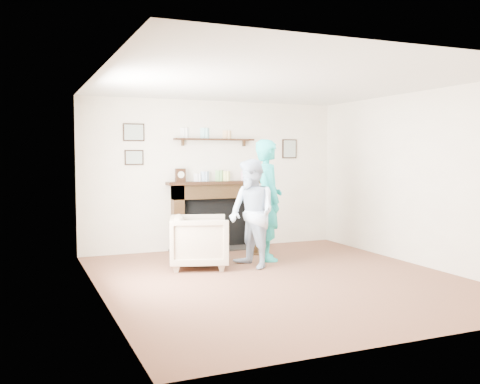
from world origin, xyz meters
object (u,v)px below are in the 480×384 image
object	(u,v)px
woman	(268,260)
pedestal_table	(256,208)
armchair	(200,267)
man	(252,267)

from	to	relation	value
woman	pedestal_table	world-z (taller)	pedestal_table
woman	pedestal_table	bearing A→B (deg)	5.83
armchair	pedestal_table	world-z (taller)	pedestal_table
pedestal_table	armchair	bearing A→B (deg)	-151.26
man	pedestal_table	xyz separation A→B (m)	(0.49, 0.94, 0.74)
man	armchair	bearing A→B (deg)	-126.87
man	woman	xyz separation A→B (m)	(0.45, 0.42, 0.00)
armchair	woman	size ratio (longest dim) A/B	0.45
man	pedestal_table	distance (m)	1.29
man	woman	distance (m)	0.62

